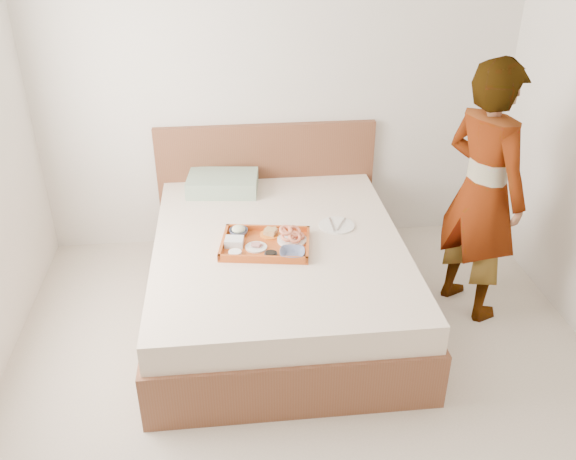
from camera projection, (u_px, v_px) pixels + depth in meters
The scene contains 16 objects.
ground at pixel (315, 418), 3.22m from camera, with size 3.50×4.00×0.01m, color beige.
wall_back at pixel (278, 76), 4.33m from camera, with size 3.50×0.01×2.60m, color silver.
bed at pixel (279, 275), 3.95m from camera, with size 1.65×2.00×0.53m, color brown.
headboard at pixel (267, 183), 4.69m from camera, with size 1.65×0.06×0.95m, color brown.
pillow at pixel (223, 183), 4.42m from camera, with size 0.50×0.34×0.12m, color #9AB999.
tray at pixel (265, 244), 3.73m from camera, with size 0.54×0.39×0.05m, color #B0511B.
prawn_plate at pixel (292, 240), 3.77m from camera, with size 0.19×0.19×0.01m, color white.
navy_bowl_big at pixel (292, 253), 3.61m from camera, with size 0.15×0.15×0.04m, color #191C4A.
sauce_dish at pixel (271, 255), 3.60m from camera, with size 0.08×0.08×0.03m, color black.
meat_plate at pixel (256, 247), 3.70m from camera, with size 0.13×0.13×0.01m, color white.
bread_plate at pixel (270, 235), 3.84m from camera, with size 0.13×0.13×0.01m, color orange.
salad_bowl at pixel (239, 232), 3.84m from camera, with size 0.12×0.12×0.04m, color #191C4A.
plastic_tub at pixel (234, 242), 3.72m from camera, with size 0.11×0.09×0.05m, color silver.
cheese_round at pixel (235, 253), 3.62m from camera, with size 0.08×0.08×0.03m, color white.
dinner_plate at pixel (337, 226), 3.97m from camera, with size 0.23×0.23×0.01m, color white.
person at pixel (483, 193), 3.72m from camera, with size 0.61×0.40×1.66m, color #EEE3CF.
Camera 1 is at (-0.39, -2.30, 2.43)m, focal length 37.88 mm.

